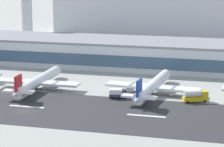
% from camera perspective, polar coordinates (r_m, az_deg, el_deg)
% --- Properties ---
extents(ground_plane, '(1400.00, 1400.00, 0.00)m').
position_cam_1_polar(ground_plane, '(161.79, -9.88, -4.24)').
color(ground_plane, '#9E9E99').
extents(runway_strip, '(800.00, 36.65, 0.08)m').
position_cam_1_polar(runway_strip, '(166.21, -9.16, -3.74)').
color(runway_strip, '#2D2D30').
rests_on(runway_strip, ground_plane).
extents(runway_centreline_dash_4, '(12.00, 1.20, 0.01)m').
position_cam_1_polar(runway_centreline_dash_4, '(166.72, -9.58, -3.69)').
color(runway_centreline_dash_4, white).
rests_on(runway_centreline_dash_4, runway_strip).
extents(runway_centreline_dash_5, '(12.00, 1.20, 0.01)m').
position_cam_1_polar(runway_centreline_dash_5, '(155.29, 3.89, -4.77)').
color(runway_centreline_dash_5, white).
rests_on(runway_centreline_dash_5, runway_strip).
extents(terminal_building, '(173.34, 29.29, 11.95)m').
position_cam_1_polar(terminal_building, '(225.37, 1.57, 2.32)').
color(terminal_building, silver).
rests_on(terminal_building, ground_plane).
extents(control_tower, '(11.70, 11.70, 35.90)m').
position_cam_1_polar(control_tower, '(270.07, -9.61, 7.43)').
color(control_tower, silver).
rests_on(control_tower, ground_plane).
extents(distant_hotel_block, '(149.37, 27.75, 32.25)m').
position_cam_1_polar(distant_hotel_block, '(323.76, 6.78, 7.24)').
color(distant_hotel_block, '#BCBCC1').
rests_on(distant_hotel_block, ground_plane).
extents(airliner_red_tail_gate_1, '(31.61, 42.41, 8.86)m').
position_cam_1_polar(airliner_red_tail_gate_1, '(187.17, -8.48, -0.96)').
color(airliner_red_tail_gate_1, white).
rests_on(airliner_red_tail_gate_1, ground_plane).
extents(airliner_navy_tail_gate_2, '(34.19, 43.34, 9.05)m').
position_cam_1_polar(airliner_navy_tail_gate_2, '(178.87, 4.51, -1.49)').
color(airliner_navy_tail_gate_2, white).
rests_on(airliner_navy_tail_gate_2, ground_plane).
extents(service_box_truck_0, '(6.43, 3.99, 3.25)m').
position_cam_1_polar(service_box_truck_0, '(173.71, 0.66, -2.25)').
color(service_box_truck_0, '#2D3338').
rests_on(service_box_truck_0, ground_plane).
extents(service_fuel_truck_2, '(8.77, 6.12, 3.95)m').
position_cam_1_polar(service_fuel_truck_2, '(171.48, 9.35, -2.54)').
color(service_fuel_truck_2, gold).
rests_on(service_fuel_truck_2, ground_plane).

